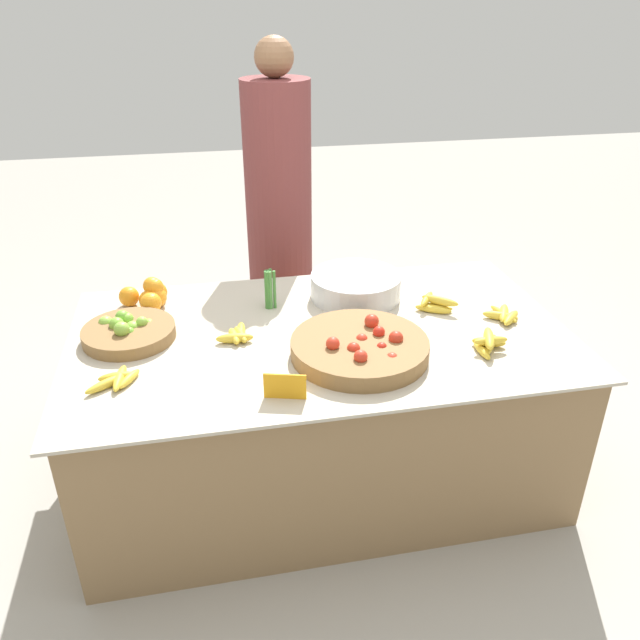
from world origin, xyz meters
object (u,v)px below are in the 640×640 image
lime_bowl (128,331)px  price_sign (285,386)px  metal_bowl (356,286)px  tomato_basket (360,347)px  vendor_person (279,226)px

lime_bowl → price_sign: (0.50, -0.49, 0.02)m
lime_bowl → metal_bowl: bearing=11.1°
tomato_basket → vendor_person: size_ratio=0.30×
lime_bowl → vendor_person: 1.08m
tomato_basket → metal_bowl: (0.10, 0.46, 0.02)m
lime_bowl → tomato_basket: bearing=-19.6°
lime_bowl → vendor_person: vendor_person is taller
metal_bowl → vendor_person: size_ratio=0.23×
tomato_basket → vendor_person: vendor_person is taller
tomato_basket → price_sign: tomato_basket is taller
price_sign → vendor_person: vendor_person is taller
tomato_basket → metal_bowl: 0.47m
tomato_basket → price_sign: (-0.29, -0.20, 0.01)m
vendor_person → lime_bowl: bearing=-128.8°
tomato_basket → metal_bowl: bearing=77.9°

